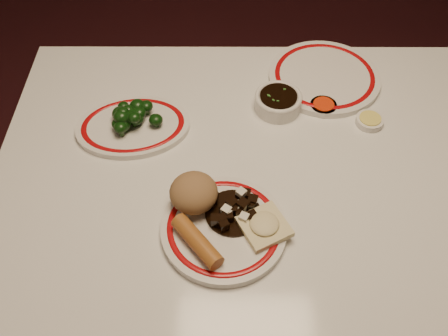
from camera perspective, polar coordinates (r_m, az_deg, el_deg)
ground at (r=1.72m, az=3.40°, el=-16.65°), size 7.00×7.00×0.00m
dining_table at (r=1.14m, az=4.93°, el=-3.92°), size 1.20×0.90×0.75m
main_plate at (r=0.98m, az=-0.02°, el=-6.91°), size 0.31×0.31×0.02m
rice_mound at (r=0.98m, az=-3.48°, el=-2.83°), size 0.10×0.10×0.07m
spring_roll at (r=0.94m, az=-3.09°, el=-8.37°), size 0.10×0.12×0.03m
fried_wonton at (r=0.97m, az=4.62°, el=-6.57°), size 0.11×0.11×0.02m
stirfry_heap at (r=0.98m, az=1.22°, el=-4.78°), size 0.11×0.11×0.03m
broccoli_plate at (r=1.17m, az=-10.34°, el=4.71°), size 0.29×0.26×0.02m
broccoli_pile at (r=1.15m, az=-10.70°, el=5.85°), size 0.12×0.10×0.05m
soy_bowl at (r=1.20m, az=6.18°, el=7.48°), size 0.11×0.11×0.04m
sweet_sour_dish at (r=1.22m, az=11.27°, el=6.89°), size 0.06×0.06×0.02m
mustard_dish at (r=1.22m, az=16.29°, el=5.21°), size 0.06×0.06×0.02m
far_plate at (r=1.31m, az=11.39°, el=10.19°), size 0.30×0.30×0.02m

